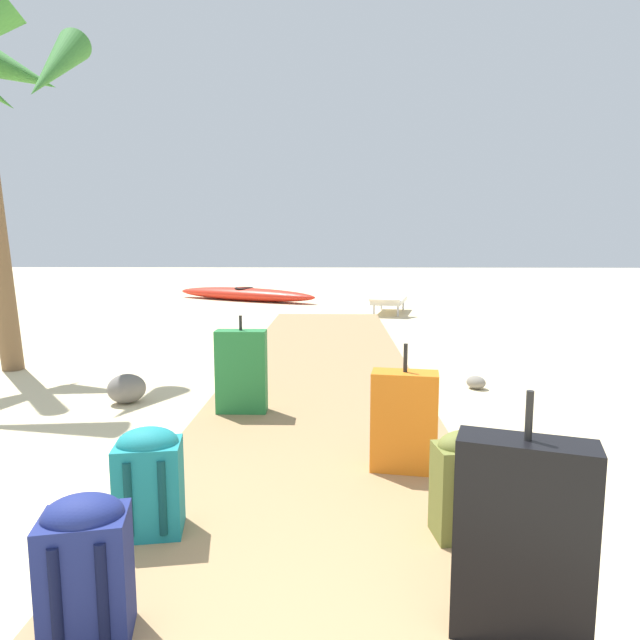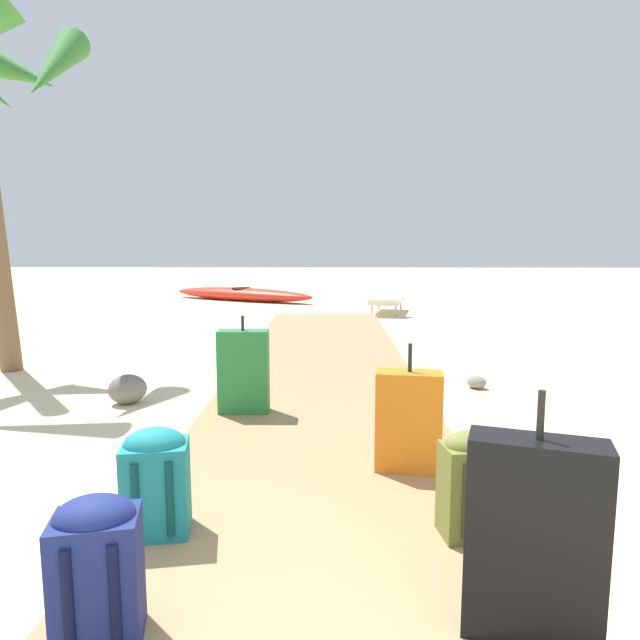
{
  "view_description": "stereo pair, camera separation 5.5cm",
  "coord_description": "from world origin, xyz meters",
  "px_view_note": "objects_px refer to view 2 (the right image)",
  "views": [
    {
      "loc": [
        0.13,
        -0.91,
        1.39
      ],
      "look_at": [
        -0.03,
        5.27,
        0.55
      ],
      "focal_mm": 30.73,
      "sensor_mm": 36.0,
      "label": 1
    },
    {
      "loc": [
        0.08,
        -0.92,
        1.39
      ],
      "look_at": [
        -0.03,
        5.27,
        0.55
      ],
      "focal_mm": 30.73,
      "sensor_mm": 36.0,
      "label": 2
    }
  ],
  "objects_px": {
    "backpack_olive": "(473,481)",
    "lounge_chair": "(386,298)",
    "suitcase_black": "(534,540)",
    "suitcase_orange": "(409,421)",
    "suitcase_green": "(244,371)",
    "kayak": "(241,294)",
    "backpack_navy": "(97,567)",
    "backpack_teal": "(156,479)"
  },
  "relations": [
    {
      "from": "suitcase_black",
      "to": "suitcase_orange",
      "type": "height_order",
      "value": "suitcase_black"
    },
    {
      "from": "suitcase_black",
      "to": "suitcase_green",
      "type": "relative_size",
      "value": 1.11
    },
    {
      "from": "lounge_chair",
      "to": "suitcase_green",
      "type": "bearing_deg",
      "value": -104.67
    },
    {
      "from": "suitcase_orange",
      "to": "suitcase_green",
      "type": "bearing_deg",
      "value": 136.13
    },
    {
      "from": "suitcase_black",
      "to": "kayak",
      "type": "height_order",
      "value": "suitcase_black"
    },
    {
      "from": "backpack_olive",
      "to": "suitcase_orange",
      "type": "bearing_deg",
      "value": 103.92
    },
    {
      "from": "backpack_olive",
      "to": "suitcase_green",
      "type": "distance_m",
      "value": 2.28
    },
    {
      "from": "backpack_teal",
      "to": "lounge_chair",
      "type": "relative_size",
      "value": 0.3
    },
    {
      "from": "kayak",
      "to": "lounge_chair",
      "type": "bearing_deg",
      "value": -37.28
    },
    {
      "from": "suitcase_black",
      "to": "kayak",
      "type": "bearing_deg",
      "value": 103.58
    },
    {
      "from": "backpack_navy",
      "to": "suitcase_orange",
      "type": "xyz_separation_m",
      "value": [
        1.23,
        1.45,
        0.03
      ]
    },
    {
      "from": "kayak",
      "to": "backpack_olive",
      "type": "bearing_deg",
      "value": -75.81
    },
    {
      "from": "suitcase_black",
      "to": "kayak",
      "type": "distance_m",
      "value": 12.48
    },
    {
      "from": "backpack_navy",
      "to": "kayak",
      "type": "relative_size",
      "value": 0.13
    },
    {
      "from": "suitcase_green",
      "to": "lounge_chair",
      "type": "bearing_deg",
      "value": 75.33
    },
    {
      "from": "backpack_olive",
      "to": "lounge_chair",
      "type": "relative_size",
      "value": 0.3
    },
    {
      "from": "suitcase_black",
      "to": "lounge_chair",
      "type": "height_order",
      "value": "suitcase_black"
    },
    {
      "from": "backpack_navy",
      "to": "backpack_teal",
      "type": "bearing_deg",
      "value": 92.14
    },
    {
      "from": "backpack_olive",
      "to": "backpack_teal",
      "type": "relative_size",
      "value": 1.0
    },
    {
      "from": "suitcase_orange",
      "to": "suitcase_green",
      "type": "xyz_separation_m",
      "value": [
        -1.14,
        1.1,
        0.03
      ]
    },
    {
      "from": "backpack_olive",
      "to": "kayak",
      "type": "height_order",
      "value": "backpack_olive"
    },
    {
      "from": "suitcase_black",
      "to": "backpack_olive",
      "type": "relative_size",
      "value": 1.73
    },
    {
      "from": "suitcase_green",
      "to": "lounge_chair",
      "type": "height_order",
      "value": "suitcase_green"
    },
    {
      "from": "suitcase_orange",
      "to": "kayak",
      "type": "relative_size",
      "value": 0.19
    },
    {
      "from": "backpack_teal",
      "to": "kayak",
      "type": "relative_size",
      "value": 0.12
    },
    {
      "from": "suitcase_orange",
      "to": "lounge_chair",
      "type": "distance_m",
      "value": 8.16
    },
    {
      "from": "suitcase_orange",
      "to": "backpack_teal",
      "type": "bearing_deg",
      "value": -149.02
    },
    {
      "from": "suitcase_black",
      "to": "backpack_olive",
      "type": "height_order",
      "value": "suitcase_black"
    },
    {
      "from": "backpack_navy",
      "to": "suitcase_green",
      "type": "distance_m",
      "value": 2.55
    },
    {
      "from": "backpack_teal",
      "to": "lounge_chair",
      "type": "height_order",
      "value": "lounge_chair"
    },
    {
      "from": "backpack_navy",
      "to": "suitcase_orange",
      "type": "distance_m",
      "value": 1.9
    },
    {
      "from": "suitcase_black",
      "to": "backpack_navy",
      "type": "relative_size",
      "value": 1.69
    },
    {
      "from": "lounge_chair",
      "to": "backpack_olive",
      "type": "bearing_deg",
      "value": -93.29
    },
    {
      "from": "suitcase_black",
      "to": "lounge_chair",
      "type": "xyz_separation_m",
      "value": [
        0.48,
        9.53,
        -0.1
      ]
    },
    {
      "from": "suitcase_black",
      "to": "lounge_chair",
      "type": "bearing_deg",
      "value": 87.1
    },
    {
      "from": "lounge_chair",
      "to": "suitcase_orange",
      "type": "bearing_deg",
      "value": -94.89
    },
    {
      "from": "suitcase_green",
      "to": "kayak",
      "type": "bearing_deg",
      "value": 99.28
    },
    {
      "from": "backpack_navy",
      "to": "suitcase_black",
      "type": "bearing_deg",
      "value": 1.81
    },
    {
      "from": "suitcase_orange",
      "to": "backpack_navy",
      "type": "bearing_deg",
      "value": -130.29
    },
    {
      "from": "backpack_teal",
      "to": "suitcase_green",
      "type": "distance_m",
      "value": 1.86
    },
    {
      "from": "lounge_chair",
      "to": "kayak",
      "type": "relative_size",
      "value": 0.41
    },
    {
      "from": "suitcase_black",
      "to": "backpack_olive",
      "type": "bearing_deg",
      "value": 92.35
    }
  ]
}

